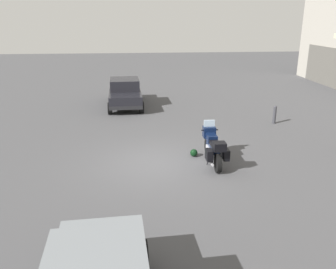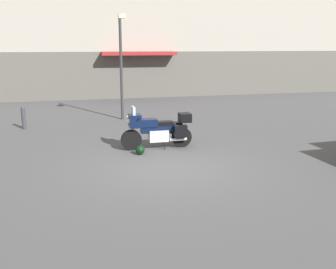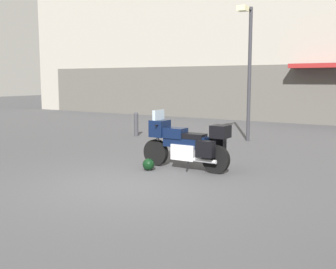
% 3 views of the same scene
% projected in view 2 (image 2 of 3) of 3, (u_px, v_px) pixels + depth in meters
% --- Properties ---
extents(ground_plane, '(80.00, 80.00, 0.00)m').
position_uv_depth(ground_plane, '(167.00, 167.00, 10.20)').
color(ground_plane, '#424244').
extents(motorcycle, '(2.26, 0.76, 1.36)m').
position_uv_depth(motorcycle, '(158.00, 129.00, 11.88)').
color(motorcycle, black).
rests_on(motorcycle, ground).
extents(helmet, '(0.28, 0.28, 0.28)m').
position_uv_depth(helmet, '(140.00, 150.00, 11.31)').
color(helmet, black).
rests_on(helmet, ground).
extents(streetlamp_curbside, '(0.28, 0.94, 4.46)m').
position_uv_depth(streetlamp_curbside, '(121.00, 56.00, 15.95)').
color(streetlamp_curbside, '#2D2D33').
rests_on(streetlamp_curbside, ground).
extents(bollard_curbside, '(0.16, 0.16, 0.89)m').
position_uv_depth(bollard_curbside, '(24.00, 117.00, 14.68)').
color(bollard_curbside, '#333338').
rests_on(bollard_curbside, ground).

